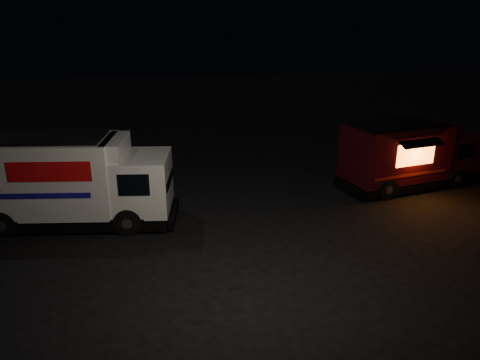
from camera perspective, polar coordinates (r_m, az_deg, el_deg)
name	(u,v)px	position (r m, az deg, el deg)	size (l,w,h in m)	color
ground	(243,236)	(14.89, 0.39, -6.87)	(80.00, 80.00, 0.00)	black
white_truck	(73,180)	(16.24, -19.69, -0.01)	(6.63, 2.26, 3.01)	white
red_truck	(410,154)	(19.93, 20.03, 3.01)	(5.73, 2.11, 2.67)	#3A0A12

